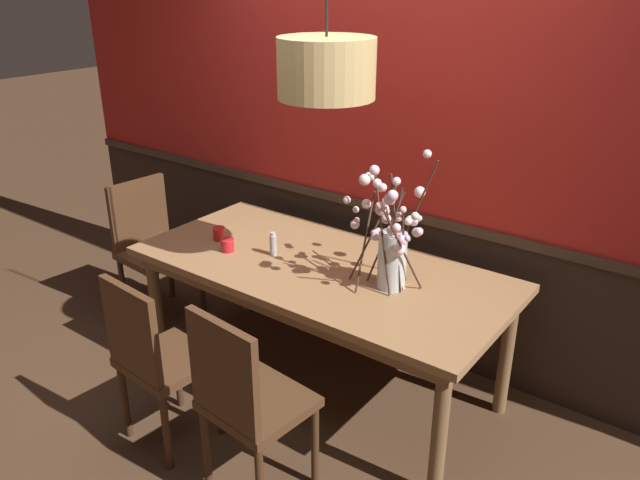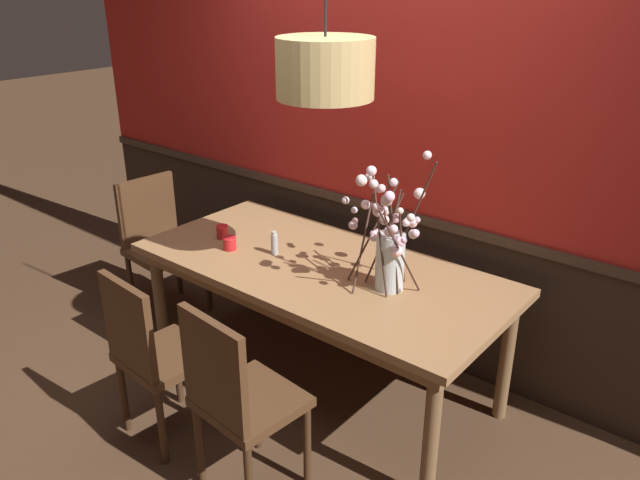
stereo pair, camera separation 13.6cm
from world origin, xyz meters
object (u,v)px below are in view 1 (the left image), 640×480
Objects in this scene: chair_near_side_right at (245,398)px; candle_holder_nearer_center at (228,245)px; chair_far_side_left at (357,234)px; vase_with_blossoms at (392,246)px; chair_head_west_end at (151,242)px; condiment_bottle at (273,244)px; candle_holder_nearer_edge at (219,233)px; dining_table at (320,278)px; pendant_lamp at (326,68)px; chair_near_side_left at (154,355)px.

chair_near_side_right is 12.23× the size of candle_holder_nearer_center.
vase_with_blossoms is (0.77, -0.88, 0.43)m from chair_far_side_left.
chair_head_west_end is 11.98× the size of candle_holder_nearer_center.
condiment_bottle is (0.23, 0.11, 0.03)m from candle_holder_nearer_center.
chair_head_west_end reaches higher than candle_holder_nearer_edge.
candle_holder_nearer_center is at bearing -162.54° from dining_table.
chair_far_side_left is at bearing 131.26° from vase_with_blossoms.
dining_table is at bearing -178.95° from vase_with_blossoms.
dining_table is at bearing 106.09° from chair_near_side_right.
condiment_bottle is (0.06, -0.93, 0.27)m from chair_far_side_left.
chair_head_west_end is at bearing 174.75° from candle_holder_nearer_edge.
candle_holder_nearer_edge is at bearing 139.51° from chair_near_side_right.
candle_holder_nearer_edge is (-0.67, -0.08, 0.12)m from dining_table.
condiment_bottle is 1.04m from pendant_lamp.
chair_near_side_right is 1.47× the size of vase_with_blossoms.
dining_table is 1.40m from chair_head_west_end.
vase_with_blossoms is at bearing 78.65° from chair_near_side_right.
chair_near_side_right is 0.99m from vase_with_blossoms.
chair_near_side_left is 11.96× the size of candle_holder_nearer_edge.
candle_holder_nearer_center is (-0.17, -1.05, 0.24)m from chair_far_side_left.
vase_with_blossoms is at bearing 4.38° from candle_holder_nearer_edge.
candle_holder_nearer_edge is (-0.15, 0.09, 0.00)m from candle_holder_nearer_center.
vase_with_blossoms is 4.88× the size of condiment_bottle.
candle_holder_nearer_edge is at bearing -5.25° from chair_head_west_end.
dining_table is 0.69m from candle_holder_nearer_edge.
dining_table is 0.96m from chair_far_side_left.
chair_near_side_left reaches higher than condiment_bottle.
chair_head_west_end is 1.01× the size of chair_near_side_left.
vase_with_blossoms is 8.34× the size of candle_holder_nearer_center.
condiment_bottle is (-0.70, -0.06, -0.16)m from vase_with_blossoms.
chair_near_side_left is 0.87m from condiment_bottle.
candle_holder_nearer_edge is at bearing 112.97° from chair_near_side_left.
chair_near_side_right is at bearing -71.20° from chair_far_side_left.
candle_holder_nearer_edge is at bearing -176.02° from condiment_bottle.
chair_head_west_end reaches higher than chair_near_side_left.
dining_table is 1.57× the size of pendant_lamp.
condiment_bottle is at bearing -2.02° from chair_head_west_end.
vase_with_blossoms is at bearing 48.80° from chair_near_side_left.
candle_holder_nearer_center is at bearing -169.72° from vase_with_blossoms.
chair_near_side_left is 0.94× the size of chair_far_side_left.
condiment_bottle reaches higher than candle_holder_nearer_center.
pendant_lamp is at bearing 101.12° from chair_near_side_right.
condiment_bottle is at bearing -175.39° from vase_with_blossoms.
condiment_bottle is at bearing -170.15° from dining_table.
chair_far_side_left is at bearing 71.27° from candle_holder_nearer_edge.
chair_near_side_right is 1.48m from pendant_lamp.
chair_head_west_end is (-1.39, -0.01, -0.15)m from dining_table.
pendant_lamp reaches higher than chair_far_side_left.
candle_holder_nearer_edge is 0.58× the size of condiment_bottle.
candle_holder_nearer_edge is (-0.33, 0.79, 0.28)m from chair_near_side_left.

